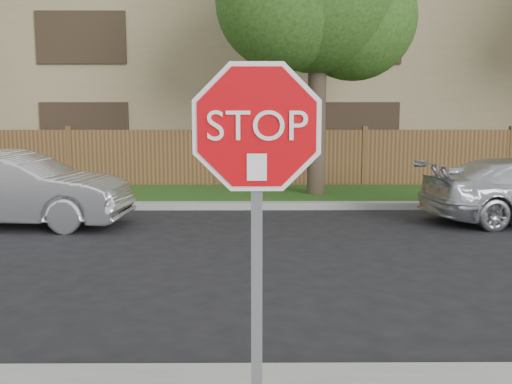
{
  "coord_description": "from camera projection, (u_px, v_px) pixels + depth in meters",
  "views": [
    {
      "loc": [
        0.93,
        -4.81,
        2.27
      ],
      "look_at": [
        0.96,
        -0.9,
        1.7
      ],
      "focal_mm": 42.0,
      "sensor_mm": 36.0,
      "label": 1
    }
  ],
  "objects": [
    {
      "name": "far_curb",
      "position": [
        209.0,
        206.0,
        13.14
      ],
      "size": [
        70.0,
        0.3,
        0.15
      ],
      "primitive_type": "cube",
      "color": "gray",
      "rests_on": "ground"
    },
    {
      "name": "sedan_left",
      "position": [
        14.0,
        189.0,
        11.23
      ],
      "size": [
        4.35,
        1.81,
        1.4
      ],
      "primitive_type": "imported",
      "rotation": [
        0.0,
        0.0,
        1.49
      ],
      "color": "silver",
      "rests_on": "ground"
    },
    {
      "name": "ground",
      "position": [
        143.0,
        374.0,
        5.09
      ],
      "size": [
        90.0,
        90.0,
        0.0
      ],
      "primitive_type": "plane",
      "color": "black",
      "rests_on": "ground"
    },
    {
      "name": "grass_strip",
      "position": [
        214.0,
        195.0,
        14.77
      ],
      "size": [
        70.0,
        3.0,
        0.12
      ],
      "primitive_type": "cube",
      "color": "#1E4714",
      "rests_on": "ground"
    },
    {
      "name": "fence",
      "position": [
        217.0,
        159.0,
        16.25
      ],
      "size": [
        70.0,
        0.12,
        1.6
      ],
      "primitive_type": "cube",
      "color": "#4D331B",
      "rests_on": "ground"
    },
    {
      "name": "stop_sign",
      "position": [
        257.0,
        184.0,
        3.36
      ],
      "size": [
        1.01,
        0.13,
        2.55
      ],
      "color": "gray",
      "rests_on": "sidewalk_near"
    },
    {
      "name": "apartment_building",
      "position": [
        226.0,
        69.0,
        21.4
      ],
      "size": [
        35.2,
        9.2,
        7.2
      ],
      "color": "#9B8960",
      "rests_on": "ground"
    }
  ]
}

